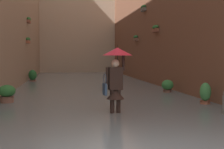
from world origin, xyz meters
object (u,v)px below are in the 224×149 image
at_px(person_wading, 116,71).
at_px(potted_plant_near_right, 7,95).
at_px(potted_plant_far_right, 33,76).
at_px(potted_plant_far_left, 168,87).
at_px(potted_plant_mid_left, 205,95).

relative_size(person_wading, potted_plant_near_right, 2.65).
distance_m(person_wading, potted_plant_far_right, 11.81).
xyz_separation_m(potted_plant_far_left, potted_plant_near_right, (6.42, 1.97, 0.03)).
distance_m(person_wading, potted_plant_near_right, 4.24).
height_order(potted_plant_far_left, potted_plant_far_right, potted_plant_far_right).
relative_size(potted_plant_mid_left, potted_plant_far_right, 0.99).
relative_size(person_wading, potted_plant_mid_left, 2.34).
height_order(potted_plant_far_left, potted_plant_mid_left, potted_plant_mid_left).
relative_size(potted_plant_far_left, potted_plant_near_right, 0.93).
bearing_deg(potted_plant_far_right, person_wading, 106.76).
height_order(potted_plant_mid_left, potted_plant_far_right, potted_plant_far_right).
relative_size(person_wading, potted_plant_far_right, 2.30).
distance_m(person_wading, potted_plant_mid_left, 3.49).
distance_m(potted_plant_far_left, potted_plant_mid_left, 3.31).
bearing_deg(potted_plant_far_left, potted_plant_near_right, 17.09).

